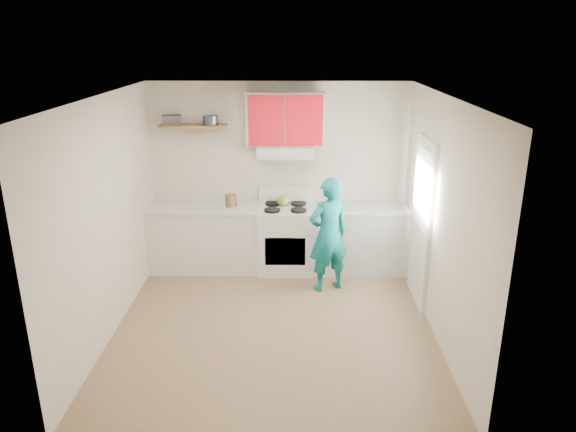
{
  "coord_description": "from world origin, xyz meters",
  "views": [
    {
      "loc": [
        0.24,
        -5.43,
        3.19
      ],
      "look_at": [
        0.15,
        0.55,
        1.15
      ],
      "focal_mm": 33.28,
      "sensor_mm": 36.0,
      "label": 1
    }
  ],
  "objects_px": {
    "tin": "(210,120)",
    "person": "(328,235)",
    "stove": "(286,239)",
    "kettle": "(283,201)",
    "crock": "(231,201)"
  },
  "relations": [
    {
      "from": "stove",
      "to": "crock",
      "type": "height_order",
      "value": "crock"
    },
    {
      "from": "crock",
      "to": "person",
      "type": "bearing_deg",
      "value": -27.01
    },
    {
      "from": "tin",
      "to": "person",
      "type": "relative_size",
      "value": 0.14
    },
    {
      "from": "kettle",
      "to": "crock",
      "type": "distance_m",
      "value": 0.73
    },
    {
      "from": "kettle",
      "to": "tin",
      "type": "bearing_deg",
      "value": 156.85
    },
    {
      "from": "stove",
      "to": "person",
      "type": "xyz_separation_m",
      "value": [
        0.56,
        -0.62,
        0.3
      ]
    },
    {
      "from": "stove",
      "to": "person",
      "type": "distance_m",
      "value": 0.89
    },
    {
      "from": "kettle",
      "to": "person",
      "type": "xyz_separation_m",
      "value": [
        0.6,
        -0.7,
        -0.24
      ]
    },
    {
      "from": "tin",
      "to": "crock",
      "type": "bearing_deg",
      "value": -19.26
    },
    {
      "from": "kettle",
      "to": "person",
      "type": "distance_m",
      "value": 0.95
    },
    {
      "from": "kettle",
      "to": "person",
      "type": "relative_size",
      "value": 0.12
    },
    {
      "from": "tin",
      "to": "person",
      "type": "height_order",
      "value": "tin"
    },
    {
      "from": "stove",
      "to": "kettle",
      "type": "relative_size",
      "value": 5.23
    },
    {
      "from": "stove",
      "to": "kettle",
      "type": "height_order",
      "value": "kettle"
    },
    {
      "from": "tin",
      "to": "crock",
      "type": "distance_m",
      "value": 1.14
    }
  ]
}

